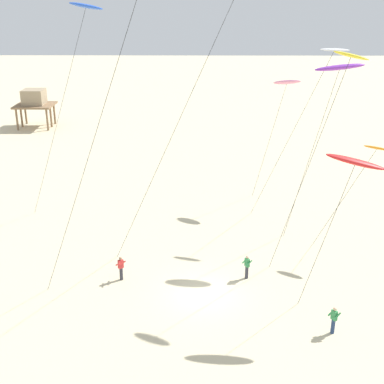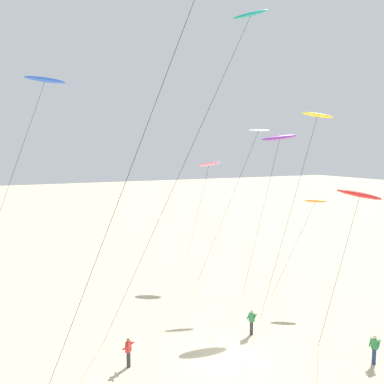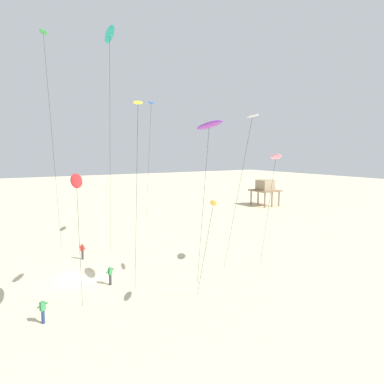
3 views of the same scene
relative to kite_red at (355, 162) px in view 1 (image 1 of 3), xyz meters
The scene contains 12 objects.
ground_plane 12.32m from the kite_red, 168.42° to the left, with size 260.00×260.00×0.00m, color beige.
kite_red is the anchor object (origin of this frame).
kite_white 13.61m from the kite_red, 83.23° to the left, with size 6.51×1.98×13.88m.
kite_blue 21.97m from the kite_red, 142.37° to the left, with size 7.49×2.58×17.15m.
kite_pink 17.82m from the kite_red, 92.58° to the left, with size 3.66×1.75×11.03m.
kite_yellow 6.35m from the kite_red, 85.92° to the left, with size 4.79×1.82×14.63m.
kite_purple 9.99m from the kite_red, 82.69° to the left, with size 4.55×1.32×13.36m.
kite_orange 8.85m from the kite_red, 63.74° to the left, with size 4.37×1.63×7.93m.
kite_flyer_nearest 16.10m from the kite_red, 166.03° to the left, with size 0.73×0.73×1.67m.
kite_flyer_middle 8.68m from the kite_red, 111.03° to the right, with size 0.69×0.70×1.67m.
kite_flyer_furthest 10.42m from the kite_red, 144.84° to the left, with size 0.69×0.70×1.67m.
stilt_house 54.19m from the kite_red, 124.90° to the left, with size 5.17×4.73×5.26m.
Camera 1 is at (-0.48, -27.52, 17.66)m, focal length 47.79 mm.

